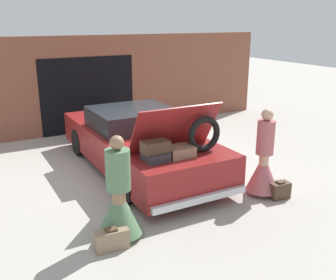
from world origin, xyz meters
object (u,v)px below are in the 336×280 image
(person_left, at_px, (119,203))
(suitcase_beside_left_person, at_px, (112,239))
(car, at_px, (139,142))
(suitcase_beside_right_person, at_px, (279,190))
(person_right, at_px, (264,165))

(person_left, bearing_deg, suitcase_beside_left_person, -41.35)
(car, height_order, person_left, car)
(person_left, relative_size, suitcase_beside_right_person, 4.08)
(suitcase_beside_left_person, xyz_separation_m, suitcase_beside_right_person, (3.38, 0.10, 0.00))
(person_right, distance_m, suitcase_beside_left_person, 3.28)
(car, xyz_separation_m, person_left, (-1.49, -2.54, -0.04))
(car, distance_m, suitcase_beside_right_person, 3.20)
(suitcase_beside_right_person, bearing_deg, person_left, 177.01)
(person_left, distance_m, suitcase_beside_right_person, 3.17)
(car, relative_size, person_left, 3.10)
(car, relative_size, suitcase_beside_right_person, 12.66)
(person_right, bearing_deg, car, 42.69)
(person_right, height_order, suitcase_beside_right_person, person_right)
(car, relative_size, person_right, 3.01)
(person_left, distance_m, suitcase_beside_left_person, 0.55)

